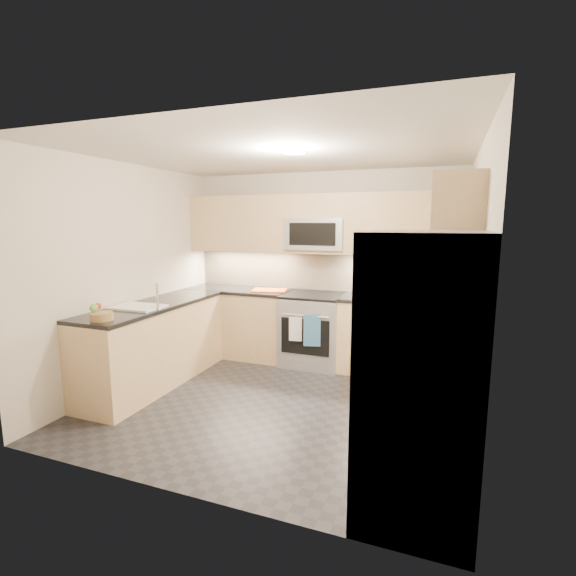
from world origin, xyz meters
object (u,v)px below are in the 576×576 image
object	(u,v)px
refrigerator	(420,375)
cutting_board	(269,290)
microwave	(317,234)
fruit_basket	(102,316)
gas_range	(313,330)
utensil_bowl	(427,294)

from	to	relation	value
refrigerator	cutting_board	xyz separation A→B (m)	(-2.07, 2.44, 0.05)
microwave	fruit_basket	xyz separation A→B (m)	(-1.42, -2.23, -0.72)
refrigerator	cutting_board	bearing A→B (deg)	130.32
cutting_board	fruit_basket	distance (m)	2.26
gas_range	refrigerator	world-z (taller)	refrigerator
gas_range	fruit_basket	xyz separation A→B (m)	(-1.42, -2.10, 0.52)
cutting_board	microwave	bearing A→B (deg)	10.34
refrigerator	utensil_bowl	size ratio (longest dim) A/B	6.86
refrigerator	cutting_board	size ratio (longest dim) A/B	4.02
gas_range	cutting_board	distance (m)	0.79
refrigerator	utensil_bowl	distance (m)	2.44
gas_range	refrigerator	bearing A→B (deg)	-59.12
gas_range	refrigerator	xyz separation A→B (m)	(1.45, -2.43, 0.45)
gas_range	utensil_bowl	size ratio (longest dim) A/B	3.47
refrigerator	fruit_basket	world-z (taller)	refrigerator
microwave	cutting_board	bearing A→B (deg)	-169.66
microwave	fruit_basket	world-z (taller)	microwave
gas_range	cutting_board	size ratio (longest dim) A/B	2.03
microwave	utensil_bowl	size ratio (longest dim) A/B	2.89
gas_range	microwave	xyz separation A→B (m)	(0.00, 0.12, 1.24)
cutting_board	fruit_basket	xyz separation A→B (m)	(-0.80, -2.12, 0.03)
microwave	fruit_basket	distance (m)	2.74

